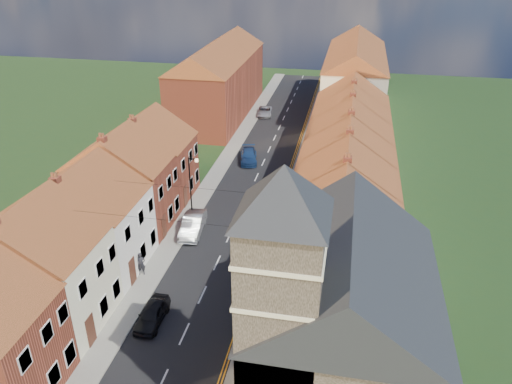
% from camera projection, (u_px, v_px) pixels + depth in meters
% --- Properties ---
extents(road, '(7.00, 90.00, 0.02)m').
position_uv_depth(road, '(256.00, 177.00, 52.92)').
color(road, black).
rests_on(road, ground).
extents(pavement_left, '(1.80, 90.00, 0.12)m').
position_uv_depth(pavement_left, '(216.00, 173.00, 53.65)').
color(pavement_left, '#A8A599').
rests_on(pavement_left, ground).
extents(pavement_right, '(1.80, 90.00, 0.12)m').
position_uv_depth(pavement_right, '(298.00, 180.00, 52.13)').
color(pavement_right, '#A8A599').
rests_on(pavement_right, ground).
extents(church, '(11.25, 14.25, 15.20)m').
position_uv_depth(church, '(336.00, 308.00, 25.31)').
color(church, '#2F2A21').
rests_on(church, ground).
extents(cottage_r_tudor, '(8.30, 5.20, 9.00)m').
position_uv_depth(cottage_r_tudor, '(340.00, 235.00, 34.16)').
color(cottage_r_tudor, beige).
rests_on(cottage_r_tudor, ground).
extents(cottage_r_white_near, '(8.30, 6.00, 9.00)m').
position_uv_depth(cottage_r_white_near, '(344.00, 199.00, 38.88)').
color(cottage_r_white_near, white).
rests_on(cottage_r_white_near, ground).
extents(cottage_r_cream_mid, '(8.30, 5.20, 9.00)m').
position_uv_depth(cottage_r_cream_mid, '(346.00, 171.00, 43.60)').
color(cottage_r_cream_mid, beige).
rests_on(cottage_r_cream_mid, ground).
extents(cottage_r_pink, '(8.30, 6.00, 9.00)m').
position_uv_depth(cottage_r_pink, '(348.00, 148.00, 48.32)').
color(cottage_r_pink, beige).
rests_on(cottage_r_pink, ground).
extents(cottage_r_white_far, '(8.30, 5.20, 9.00)m').
position_uv_depth(cottage_r_white_far, '(350.00, 130.00, 53.04)').
color(cottage_r_white_far, white).
rests_on(cottage_r_white_far, ground).
extents(cottage_r_cream_far, '(8.30, 6.00, 9.00)m').
position_uv_depth(cottage_r_cream_far, '(351.00, 114.00, 57.77)').
color(cottage_r_cream_far, white).
rests_on(cottage_r_cream_far, ground).
extents(cottage_l_cream, '(8.30, 6.30, 9.10)m').
position_uv_depth(cottage_l_cream, '(35.00, 263.00, 31.09)').
color(cottage_l_cream, beige).
rests_on(cottage_l_cream, ground).
extents(cottage_l_white, '(8.30, 6.90, 8.80)m').
position_uv_depth(cottage_l_white, '(86.00, 216.00, 36.76)').
color(cottage_l_white, white).
rests_on(cottage_l_white, ground).
extents(cottage_l_brick_mid, '(8.30, 5.70, 9.10)m').
position_uv_depth(cottage_l_brick_mid, '(121.00, 179.00, 42.02)').
color(cottage_l_brick_mid, brown).
rests_on(cottage_l_brick_mid, ground).
extents(cottage_l_pink, '(8.30, 6.30, 8.80)m').
position_uv_depth(cottage_l_pink, '(148.00, 155.00, 47.16)').
color(cottage_l_pink, brown).
rests_on(cottage_l_pink, ground).
extents(block_right_far, '(8.30, 24.20, 10.50)m').
position_uv_depth(block_right_far, '(355.00, 75.00, 70.78)').
color(block_right_far, beige).
rests_on(block_right_far, ground).
extents(block_left_far, '(8.30, 24.20, 10.50)m').
position_uv_depth(block_left_far, '(219.00, 78.00, 69.62)').
color(block_left_far, brown).
rests_on(block_left_far, ground).
extents(lamppost, '(0.88, 0.15, 6.00)m').
position_uv_depth(lamppost, '(191.00, 185.00, 43.23)').
color(lamppost, black).
rests_on(lamppost, pavement_left).
extents(car_near, '(1.51, 3.74, 1.27)m').
position_uv_depth(car_near, '(152.00, 314.00, 32.69)').
color(car_near, black).
rests_on(car_near, ground).
extents(car_mid, '(2.04, 4.78, 1.53)m').
position_uv_depth(car_mid, '(193.00, 225.00, 42.66)').
color(car_mid, '#93979A').
rests_on(car_mid, ground).
extents(car_far, '(2.73, 4.75, 1.30)m').
position_uv_depth(car_far, '(249.00, 156.00, 56.42)').
color(car_far, navy).
rests_on(car_far, ground).
extents(car_distant, '(2.38, 4.39, 1.17)m').
position_uv_depth(car_distant, '(265.00, 112.00, 71.22)').
color(car_distant, '#ACADB4').
rests_on(car_distant, ground).
extents(pedestrian_left, '(0.76, 0.61, 1.83)m').
position_uv_depth(pedestrian_left, '(141.00, 264.00, 37.04)').
color(pedestrian_left, '#232227').
rests_on(pedestrian_left, pavement_left).
extents(pedestrian_right, '(0.89, 0.75, 1.63)m').
position_uv_depth(pedestrian_right, '(287.00, 239.00, 40.26)').
color(pedestrian_right, black).
rests_on(pedestrian_right, pavement_right).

